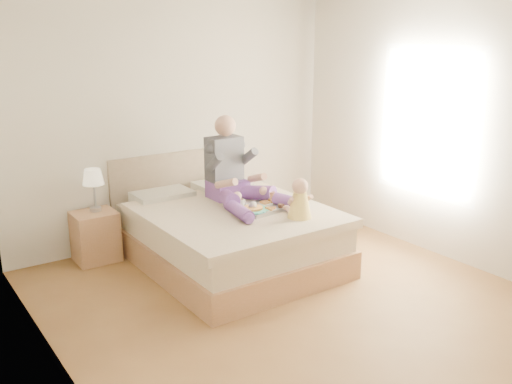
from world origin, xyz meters
TOP-DOWN VIEW (x-y plane):
  - room at (0.08, 0.01)m, footprint 4.02×4.22m
  - bed at (0.00, 1.08)m, footprint 1.70×2.18m
  - nightstand at (-1.11, 1.88)m, footprint 0.43×0.38m
  - lamp at (-1.07, 1.92)m, footprint 0.22×0.22m
  - adult at (0.18, 1.19)m, footprint 0.77×1.09m
  - tray at (0.22, 0.76)m, footprint 0.54×0.44m
  - baby at (0.38, 0.36)m, footprint 0.25×0.35m

SIDE VIEW (x-z plane):
  - nightstand at x=-1.11m, z-range 0.00..0.53m
  - bed at x=0.00m, z-range -0.18..0.82m
  - tray at x=0.22m, z-range 0.57..0.71m
  - baby at x=0.38m, z-range 0.57..0.96m
  - lamp at x=-1.07m, z-range 0.64..1.09m
  - adult at x=0.18m, z-range 0.42..1.33m
  - room at x=0.08m, z-range 0.15..2.87m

